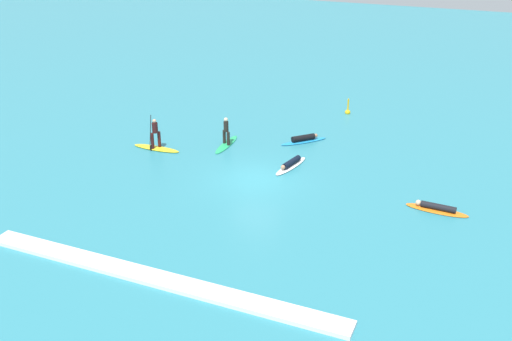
{
  "coord_description": "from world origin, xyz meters",
  "views": [
    {
      "loc": [
        10.77,
        -25.23,
        12.98
      ],
      "look_at": [
        0.0,
        0.0,
        0.5
      ],
      "focal_mm": 41.24,
      "sensor_mm": 36.0,
      "label": 1
    }
  ],
  "objects_px": {
    "surfer_on_green_board": "(226,138)",
    "surfer_on_blue_board": "(304,139)",
    "surfer_on_white_board": "(291,164)",
    "marker_buoy": "(348,111)",
    "surfer_on_orange_board": "(436,208)",
    "surfer_on_yellow_board": "(156,142)"
  },
  "relations": [
    {
      "from": "surfer_on_green_board",
      "to": "surfer_on_blue_board",
      "type": "xyz_separation_m",
      "value": [
        4.04,
        2.26,
        -0.28
      ]
    },
    {
      "from": "surfer_on_white_board",
      "to": "surfer_on_blue_board",
      "type": "height_order",
      "value": "surfer_on_blue_board"
    },
    {
      "from": "surfer_on_white_board",
      "to": "marker_buoy",
      "type": "bearing_deg",
      "value": -171.61
    },
    {
      "from": "surfer_on_orange_board",
      "to": "surfer_on_blue_board",
      "type": "distance_m",
      "value": 10.24
    },
    {
      "from": "surfer_on_green_board",
      "to": "surfer_on_orange_board",
      "type": "relative_size",
      "value": 1.05
    },
    {
      "from": "surfer_on_green_board",
      "to": "surfer_on_yellow_board",
      "type": "distance_m",
      "value": 4.09
    },
    {
      "from": "surfer_on_yellow_board",
      "to": "surfer_on_blue_board",
      "type": "distance_m",
      "value": 8.73
    },
    {
      "from": "surfer_on_green_board",
      "to": "surfer_on_white_board",
      "type": "height_order",
      "value": "surfer_on_green_board"
    },
    {
      "from": "surfer_on_yellow_board",
      "to": "surfer_on_green_board",
      "type": "bearing_deg",
      "value": -148.16
    },
    {
      "from": "marker_buoy",
      "to": "surfer_on_blue_board",
      "type": "bearing_deg",
      "value": -99.71
    },
    {
      "from": "surfer_on_orange_board",
      "to": "marker_buoy",
      "type": "bearing_deg",
      "value": -54.91
    },
    {
      "from": "surfer_on_white_board",
      "to": "marker_buoy",
      "type": "distance_m",
      "value": 9.85
    },
    {
      "from": "surfer_on_green_board",
      "to": "marker_buoy",
      "type": "bearing_deg",
      "value": 145.61
    },
    {
      "from": "surfer_on_green_board",
      "to": "surfer_on_orange_board",
      "type": "height_order",
      "value": "surfer_on_green_board"
    },
    {
      "from": "surfer_on_orange_board",
      "to": "surfer_on_white_board",
      "type": "distance_m",
      "value": 8.18
    },
    {
      "from": "surfer_on_orange_board",
      "to": "surfer_on_blue_board",
      "type": "height_order",
      "value": "surfer_on_blue_board"
    },
    {
      "from": "surfer_on_blue_board",
      "to": "surfer_on_white_board",
      "type": "bearing_deg",
      "value": -128.77
    },
    {
      "from": "surfer_on_blue_board",
      "to": "surfer_on_orange_board",
      "type": "bearing_deg",
      "value": -81.24
    },
    {
      "from": "surfer_on_orange_board",
      "to": "surfer_on_white_board",
      "type": "relative_size",
      "value": 0.98
    },
    {
      "from": "surfer_on_yellow_board",
      "to": "surfer_on_white_board",
      "type": "xyz_separation_m",
      "value": [
        8.05,
        0.68,
        -0.28
      ]
    },
    {
      "from": "surfer_on_orange_board",
      "to": "surfer_on_white_board",
      "type": "bearing_deg",
      "value": -11.28
    },
    {
      "from": "surfer_on_green_board",
      "to": "surfer_on_orange_board",
      "type": "distance_m",
      "value": 12.98
    }
  ]
}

